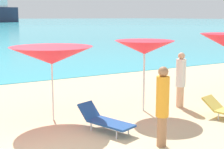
{
  "coord_description": "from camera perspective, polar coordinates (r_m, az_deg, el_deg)",
  "views": [
    {
      "loc": [
        -1.73,
        -5.76,
        2.8
      ],
      "look_at": [
        2.81,
        2.14,
        1.2
      ],
      "focal_mm": 52.95,
      "sensor_mm": 36.0,
      "label": 1
    }
  ],
  "objects": [
    {
      "name": "beachgoer_3",
      "position": [
        10.44,
        11.77,
        -0.63
      ],
      "size": [
        0.3,
        0.3,
        1.72
      ],
      "rotation": [
        0.0,
        0.0,
        1.36
      ],
      "color": "#DBAA84",
      "rests_on": "ground_plane"
    },
    {
      "name": "umbrella_5",
      "position": [
        9.73,
        5.63,
        4.66
      ],
      "size": [
        1.87,
        1.87,
        2.11
      ],
      "color": "silver",
      "rests_on": "ground_plane"
    },
    {
      "name": "beachgoer_0",
      "position": [
        7.18,
        8.7,
        -5.03
      ],
      "size": [
        0.28,
        0.28,
        1.77
      ],
      "rotation": [
        0.0,
        0.0,
        2.92
      ],
      "color": "#A3704C",
      "rests_on": "ground_plane"
    },
    {
      "name": "umbrella_4",
      "position": [
        8.94,
        -10.4,
        3.25
      ],
      "size": [
        2.39,
        2.39,
        2.02
      ],
      "color": "silver",
      "rests_on": "ground_plane"
    },
    {
      "name": "lounge_chair_3",
      "position": [
        8.23,
        -1.3,
        -7.83
      ],
      "size": [
        0.98,
        1.61,
        0.62
      ],
      "rotation": [
        0.0,
        0.0,
        0.34
      ],
      "color": "#1E478C",
      "rests_on": "ground_plane"
    }
  ]
}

